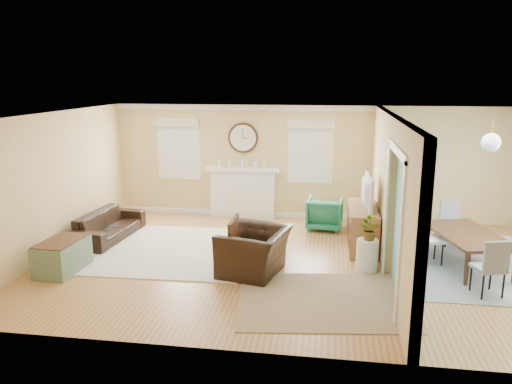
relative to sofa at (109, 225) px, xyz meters
The scene contains 27 objects.
floor 4.01m from the sofa, 12.14° to the right, with size 9.00×9.00×0.00m, color #95623D.
wall_back 4.58m from the sofa, 28.90° to the left, with size 9.00×0.02×2.60m, color #DAB46B.
wall_front 5.58m from the sofa, 44.49° to the right, with size 9.00×0.02×2.60m, color #DAB46B.
wall_left 1.45m from the sofa, 125.01° to the right, with size 0.02×6.00×2.60m, color #DAB46B.
ceiling 4.63m from the sofa, 12.14° to the right, with size 9.00×6.00×0.02m, color white.
partition 5.56m from the sofa, ahead, with size 0.17×6.00×2.60m.
fireplace 3.17m from the sofa, 40.22° to the left, with size 1.70×0.30×1.17m.
wall_clock 3.58m from the sofa, 41.39° to the left, with size 0.70×0.07×0.70m.
window_left 2.67m from the sofa, 67.82° to the left, with size 1.05×0.13×1.42m.
window_right 4.70m from the sofa, 28.06° to the left, with size 1.05×0.13×1.42m.
pendant 7.22m from the sofa, ahead, with size 0.30×0.30×0.55m.
rug_cream 1.44m from the sofa, 20.62° to the right, with size 3.32×2.88×0.02m, color beige.
rug_jute 4.92m from the sofa, 27.59° to the right, with size 2.45×2.00×0.01m, color #947C5A.
rug_grey 6.83m from the sofa, ahead, with size 2.50×3.13×0.01m, color slate.
sofa is the anchor object (origin of this frame).
eames_chair 3.49m from the sofa, 23.19° to the right, with size 1.16×1.01×0.75m, color black.
green_chair 4.52m from the sofa, 16.78° to the left, with size 0.73×0.75×0.69m, color #1D7250.
trunk 1.79m from the sofa, 90.03° to the right, with size 0.63×0.98×0.55m.
credenza 5.07m from the sofa, ahead, with size 0.53×1.56×0.80m.
tv 5.11m from the sofa, ahead, with size 1.05×0.14×0.61m, color black.
garden_stool 5.17m from the sofa, 10.83° to the right, with size 0.37×0.37×0.54m, color white.
potted_plant 5.19m from the sofa, 10.83° to the right, with size 0.35×0.30×0.38m, color #337F33.
dining_table 6.83m from the sofa, ahead, with size 1.73×0.97×0.61m, color #4A2B1C.
dining_chair_n 6.81m from the sofa, ahead, with size 0.43×0.43×0.86m.
dining_chair_s 7.01m from the sofa, 14.29° to the right, with size 0.50×0.50×0.91m.
dining_chair_w 6.21m from the sofa, ahead, with size 0.48×0.48×0.93m.
dining_chair_e 7.49m from the sofa, ahead, with size 0.53×0.53×0.98m.
Camera 1 is at (0.49, -8.31, 3.20)m, focal length 35.00 mm.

